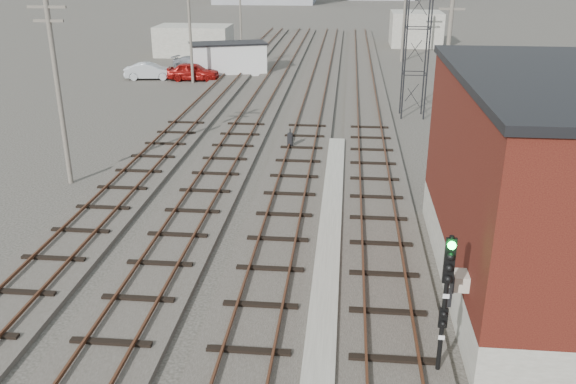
# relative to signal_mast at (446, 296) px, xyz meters

# --- Properties ---
(ground) EXTENTS (320.00, 320.00, 0.00)m
(ground) POSITION_rel_signal_mast_xyz_m (-3.70, 53.27, -2.47)
(ground) COLOR #282621
(ground) RESTS_ON ground
(track_right) EXTENTS (3.20, 90.00, 0.39)m
(track_right) POSITION_rel_signal_mast_xyz_m (-1.20, 32.27, -2.36)
(track_right) COLOR #332D28
(track_right) RESTS_ON ground
(track_mid_right) EXTENTS (3.20, 90.00, 0.39)m
(track_mid_right) POSITION_rel_signal_mast_xyz_m (-5.20, 32.27, -2.36)
(track_mid_right) COLOR #332D28
(track_mid_right) RESTS_ON ground
(track_mid_left) EXTENTS (3.20, 90.00, 0.39)m
(track_mid_left) POSITION_rel_signal_mast_xyz_m (-9.20, 32.27, -2.36)
(track_mid_left) COLOR #332D28
(track_mid_left) RESTS_ON ground
(track_left) EXTENTS (3.20, 90.00, 0.39)m
(track_left) POSITION_rel_signal_mast_xyz_m (-13.20, 32.27, -2.36)
(track_left) COLOR #332D28
(track_left) RESTS_ON ground
(platform_curb) EXTENTS (0.90, 28.00, 0.26)m
(platform_curb) POSITION_rel_signal_mast_xyz_m (-3.20, 7.27, -2.34)
(platform_curb) COLOR gray
(platform_curb) RESTS_ON ground
(brick_building) EXTENTS (6.54, 12.20, 7.22)m
(brick_building) POSITION_rel_signal_mast_xyz_m (3.80, 5.27, 1.16)
(brick_building) COLOR gray
(brick_building) RESTS_ON ground
(lattice_tower) EXTENTS (1.60, 1.60, 15.00)m
(lattice_tower) POSITION_rel_signal_mast_xyz_m (1.80, 28.27, 5.03)
(lattice_tower) COLOR black
(lattice_tower) RESTS_ON ground
(utility_pole_left_a) EXTENTS (1.80, 0.24, 9.00)m
(utility_pole_left_a) POSITION_rel_signal_mast_xyz_m (-16.20, 13.27, 2.33)
(utility_pole_left_a) COLOR #595147
(utility_pole_left_a) RESTS_ON ground
(utility_pole_left_b) EXTENTS (1.80, 0.24, 9.00)m
(utility_pole_left_b) POSITION_rel_signal_mast_xyz_m (-16.20, 38.27, 2.33)
(utility_pole_left_b) COLOR #595147
(utility_pole_left_b) RESTS_ON ground
(utility_pole_left_c) EXTENTS (1.80, 0.24, 9.00)m
(utility_pole_left_c) POSITION_rel_signal_mast_xyz_m (-16.20, 63.27, 2.33)
(utility_pole_left_c) COLOR #595147
(utility_pole_left_c) RESTS_ON ground
(utility_pole_right_a) EXTENTS (1.80, 0.24, 9.00)m
(utility_pole_right_a) POSITION_rel_signal_mast_xyz_m (2.80, 21.27, 2.33)
(utility_pole_right_a) COLOR #595147
(utility_pole_right_a) RESTS_ON ground
(utility_pole_right_b) EXTENTS (1.80, 0.24, 9.00)m
(utility_pole_right_b) POSITION_rel_signal_mast_xyz_m (2.80, 51.27, 2.33)
(utility_pole_right_b) COLOR #595147
(utility_pole_right_b) RESTS_ON ground
(shed_left) EXTENTS (8.00, 5.00, 3.20)m
(shed_left) POSITION_rel_signal_mast_xyz_m (-19.70, 53.27, -0.87)
(shed_left) COLOR gray
(shed_left) RESTS_ON ground
(shed_right) EXTENTS (6.00, 6.00, 4.00)m
(shed_right) POSITION_rel_signal_mast_xyz_m (5.30, 63.27, -0.47)
(shed_right) COLOR gray
(shed_right) RESTS_ON ground
(signal_mast) EXTENTS (0.40, 0.41, 4.17)m
(signal_mast) POSITION_rel_signal_mast_xyz_m (0.00, 0.00, 0.00)
(signal_mast) COLOR gray
(signal_mast) RESTS_ON ground
(switch_stand) EXTENTS (0.31, 0.31, 1.17)m
(switch_stand) POSITION_rel_signal_mast_xyz_m (-5.89, 19.77, -1.92)
(switch_stand) COLOR black
(switch_stand) RESTS_ON ground
(site_trailer) EXTENTS (7.57, 5.14, 2.93)m
(site_trailer) POSITION_rel_signal_mast_xyz_m (-13.80, 42.42, -0.99)
(site_trailer) COLOR silver
(site_trailer) RESTS_ON ground
(car_red) EXTENTS (4.67, 2.01, 1.57)m
(car_red) POSITION_rel_signal_mast_xyz_m (-16.41, 39.35, -1.69)
(car_red) COLOR #9A110E
(car_red) RESTS_ON ground
(car_silver) EXTENTS (4.56, 2.08, 1.45)m
(car_silver) POSITION_rel_signal_mast_xyz_m (-20.40, 39.42, -1.74)
(car_silver) COLOR #B9BDC1
(car_silver) RESTS_ON ground
(car_grey) EXTENTS (4.37, 2.60, 1.19)m
(car_grey) POSITION_rel_signal_mast_xyz_m (-17.83, 45.03, -1.88)
(car_grey) COLOR gray
(car_grey) RESTS_ON ground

